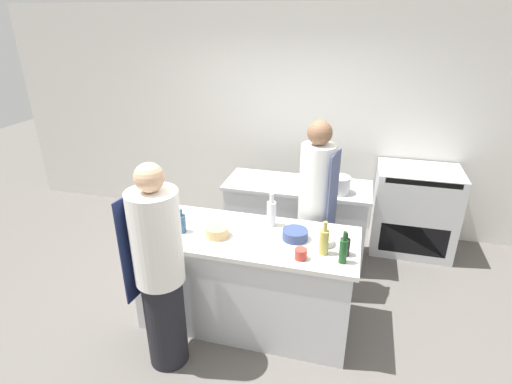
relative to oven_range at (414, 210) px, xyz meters
The scene contains 18 objects.
ground_plane 2.41m from the oven_range, 132.23° to the right, with size 16.00×16.00×0.00m, color #605B56.
wall_back 1.85m from the oven_range, 166.32° to the left, with size 8.00×0.06×2.80m.
prep_counter 2.36m from the oven_range, 132.23° to the right, with size 1.93×0.78×0.92m.
pass_counter 1.43m from the oven_range, 158.91° to the right, with size 1.62×0.64×0.92m.
oven_range is the anchor object (origin of this frame).
chef_at_prep_near 3.17m from the oven_range, 131.27° to the right, with size 0.40×0.39×1.75m.
chef_at_stove 1.60m from the oven_range, 133.39° to the right, with size 0.36×0.35×1.80m.
bottle_olive_oil 2.14m from the oven_range, 132.76° to the right, with size 0.08×0.08×0.31m.
bottle_vinegar 2.86m from the oven_range, 139.23° to the right, with size 0.09×0.09×0.22m.
bottle_wine 2.05m from the oven_range, 111.96° to the right, with size 0.08×0.08×0.19m.
bottle_cooking_oil 2.14m from the oven_range, 115.82° to the right, with size 0.08×0.08×0.28m.
bottle_sauce 2.16m from the oven_range, 110.97° to the right, with size 0.06×0.06×0.27m.
bowl_mixing_large 2.61m from the oven_range, 134.70° to the right, with size 0.20×0.20×0.09m.
bowl_prep_small 2.01m from the oven_range, 118.15° to the right, with size 0.18×0.18×0.06m.
bowl_ceramic_blue 2.11m from the oven_range, 124.19° to the right, with size 0.22×0.22×0.08m.
cup 2.30m from the oven_range, 118.17° to the right, with size 0.10×0.10×0.08m.
cutting_board 2.45m from the oven_range, 127.67° to the right, with size 0.33×0.22×0.01m.
stockpot 1.19m from the oven_range, 143.85° to the right, with size 0.24×0.24×0.18m.
Camera 1 is at (0.85, -2.87, 2.65)m, focal length 28.00 mm.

